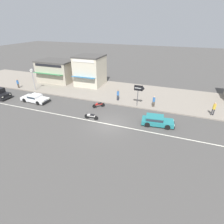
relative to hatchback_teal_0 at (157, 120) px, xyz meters
name	(u,v)px	position (x,y,z in m)	size (l,w,h in m)	color
ground_plane	(109,124)	(-5.23, -1.81, -0.59)	(160.00, 160.00, 0.00)	#4C4947
lane_centre_stripe	(109,124)	(-5.23, -1.81, -0.58)	(50.40, 0.14, 0.01)	silver
kerb_strip	(131,93)	(-5.23, 8.55, -0.51)	(68.00, 10.00, 0.15)	gray
hatchback_teal_0	(157,120)	(0.00, 0.00, 0.00)	(3.82, 2.00, 1.10)	teal
sedan_white_2	(35,98)	(-17.95, 0.53, -0.05)	(4.31, 1.99, 1.06)	white
motorcycle_0	(99,105)	(-8.20, 1.94, -0.17)	(1.40, 1.25, 0.80)	black
motorcycle_1	(91,116)	(-7.68, -1.43, -0.17)	(1.79, 0.56, 0.80)	black
street_clock	(32,75)	(-21.23, 4.23, 2.22)	(0.57, 0.22, 3.70)	#9E9EA3
arrow_signboard	(142,89)	(-2.67, 4.06, 2.07)	(1.44, 0.82, 3.03)	#4C4C51
pedestrian_near_clock	(154,101)	(-1.01, 4.48, 0.49)	(0.34, 0.34, 1.59)	#4C4238
pedestrian_mid_kerb	(18,83)	(-24.84, 4.10, 0.46)	(0.34, 0.34, 1.56)	#4C4238
pedestrian_by_shop	(118,94)	(-6.36, 4.95, 0.52)	(0.34, 0.34, 1.64)	#232838
pedestrian_far_end	(214,108)	(6.37, 4.59, 0.57)	(0.34, 0.34, 1.72)	#333338
shopfront_corner_warung	(90,70)	(-13.63, 10.45, 2.21)	(4.83, 5.51, 5.29)	beige
shopfront_mid_block	(57,71)	(-20.83, 10.20, 1.59)	(6.87, 5.43, 4.04)	#B2A893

